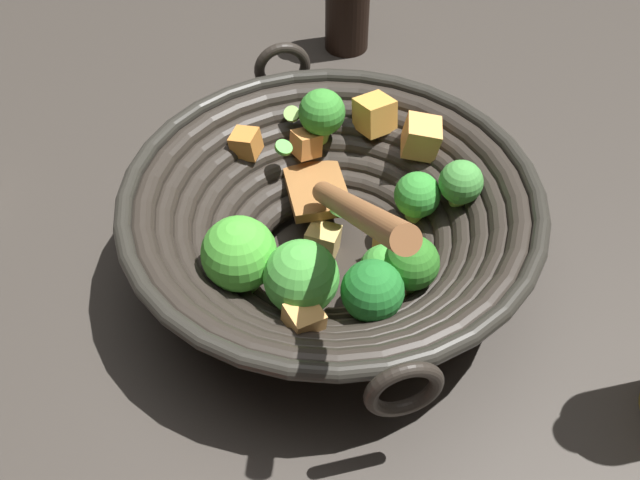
% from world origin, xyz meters
% --- Properties ---
extents(ground_plane, '(4.00, 4.00, 0.00)m').
position_xyz_m(ground_plane, '(0.00, 0.00, 0.00)').
color(ground_plane, '#332D28').
extents(wok, '(0.34, 0.37, 0.23)m').
position_xyz_m(wok, '(0.00, 0.00, 0.06)').
color(wok, black).
rests_on(wok, ground).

